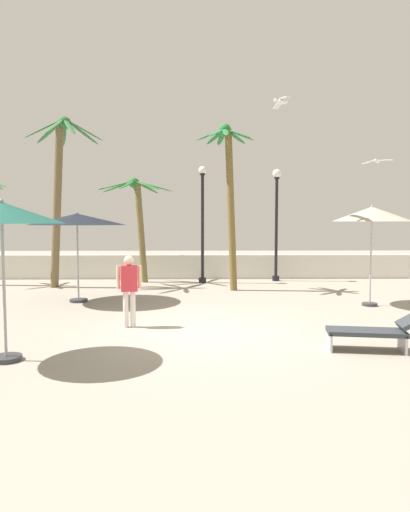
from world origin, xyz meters
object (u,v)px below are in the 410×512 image
at_px(seagull_0, 281,101).
at_px(seagull_1, 377,161).
at_px(patio_umbrella_3, 2,215).
at_px(lounge_chair_1, 379,330).
at_px(palm_tree_1, 229,186).
at_px(palm_tree_3, 138,212).
at_px(patio_umbrella_0, 77,220).
at_px(lamp_post_0, 202,219).
at_px(guest_1, 129,284).
at_px(patio_umbrella_1, 372,215).
at_px(palm_tree_0, 59,182).
at_px(lamp_post_1, 276,215).

relative_size(seagull_0, seagull_1, 1.37).
bearing_deg(patio_umbrella_3, lounge_chair_1, 4.04).
height_order(palm_tree_1, palm_tree_3, palm_tree_1).
xyz_separation_m(patio_umbrella_0, seagull_1, (10.18, 3.50, 2.17)).
distance_m(patio_umbrella_3, lounge_chair_1, 6.96).
xyz_separation_m(lamp_post_0, lounge_chair_1, (3.12, -9.63, -2.05)).
bearing_deg(patio_umbrella_3, patio_umbrella_0, 92.23).
height_order(patio_umbrella_0, lounge_chair_1, patio_umbrella_0).
distance_m(patio_umbrella_3, palm_tree_1, 9.30).
bearing_deg(seagull_1, guest_1, -139.99).
height_order(patio_umbrella_0, patio_umbrella_1, patio_umbrella_1).
bearing_deg(palm_tree_1, lounge_chair_1, -73.72).
relative_size(lounge_chair_1, seagull_0, 1.39).
xyz_separation_m(patio_umbrella_1, palm_tree_3, (-7.16, 5.30, 0.19)).
distance_m(patio_umbrella_1, patio_umbrella_3, 9.62).
relative_size(lounge_chair_1, guest_1, 1.19).
height_order(patio_umbrella_0, palm_tree_1, palm_tree_1).
xyz_separation_m(palm_tree_0, lounge_chair_1, (8.24, -8.51, -3.39)).
bearing_deg(lounge_chair_1, palm_tree_1, 106.28).
distance_m(patio_umbrella_3, seagull_0, 7.70).
xyz_separation_m(patio_umbrella_0, patio_umbrella_1, (8.40, -0.82, 0.14)).
distance_m(patio_umbrella_3, lamp_post_0, 10.69).
xyz_separation_m(palm_tree_0, seagull_1, (11.56, 0.41, 0.81)).
height_order(palm_tree_1, lamp_post_1, palm_tree_1).
bearing_deg(seagull_0, seagull_1, 47.78).
height_order(patio_umbrella_0, lamp_post_0, lamp_post_0).
bearing_deg(lounge_chair_1, guest_1, 157.18).
xyz_separation_m(lamp_post_1, lounge_chair_1, (0.17, -10.21, -2.24)).
xyz_separation_m(palm_tree_0, palm_tree_1, (6.00, -0.86, -0.19)).
xyz_separation_m(lamp_post_1, guest_1, (-4.70, -8.16, -1.66)).
bearing_deg(palm_tree_1, patio_umbrella_0, -154.30).
height_order(palm_tree_3, lamp_post_1, lamp_post_1).
bearing_deg(seagull_0, lounge_chair_1, -74.12).
relative_size(patio_umbrella_0, lamp_post_1, 0.64).
xyz_separation_m(lamp_post_1, seagull_1, (3.49, -1.28, 1.96)).
bearing_deg(lamp_post_1, palm_tree_3, -176.82).
bearing_deg(palm_tree_3, palm_tree_1, -33.69).
distance_m(palm_tree_0, seagull_1, 11.60).
relative_size(palm_tree_1, palm_tree_3, 1.39).
distance_m(palm_tree_3, seagull_0, 7.90).
bearing_deg(lamp_post_0, seagull_0, -70.65).
bearing_deg(lamp_post_1, seagull_1, -20.19).
bearing_deg(lounge_chair_1, patio_umbrella_0, 141.63).
distance_m(patio_umbrella_3, lamp_post_1, 12.48).
relative_size(palm_tree_3, seagull_0, 2.93).
distance_m(palm_tree_3, guest_1, 8.09).
xyz_separation_m(patio_umbrella_3, seagull_0, (5.49, 4.48, 3.02)).
bearing_deg(patio_umbrella_0, lamp_post_0, 48.37).
relative_size(guest_1, seagull_0, 1.17).
relative_size(palm_tree_1, seagull_0, 4.08).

